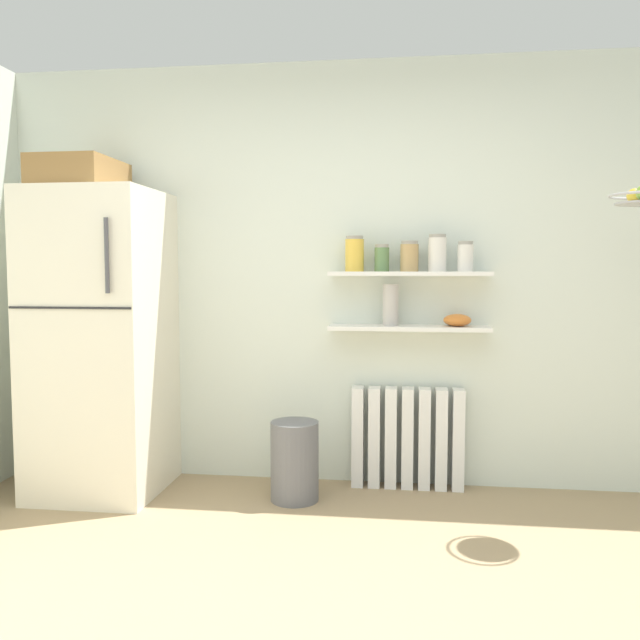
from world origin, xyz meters
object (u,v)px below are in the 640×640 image
storage_jar_1 (382,258)px  trash_bin (295,461)px  storage_jar_0 (355,254)px  storage_jar_2 (409,256)px  vase (391,305)px  shelf_bowl (457,320)px  storage_jar_4 (465,257)px  refrigerator (100,336)px  storage_jar_3 (437,253)px  radiator (407,438)px

storage_jar_1 → trash_bin: size_ratio=0.35×
storage_jar_1 → storage_jar_0: bearing=-180.0°
storage_jar_1 → storage_jar_2: bearing=-0.0°
vase → shelf_bowl: size_ratio=1.52×
storage_jar_4 → trash_bin: storage_jar_4 is taller
refrigerator → trash_bin: 1.37m
storage_jar_0 → storage_jar_1: storage_jar_0 is taller
storage_jar_3 → storage_jar_2: bearing=-180.0°
storage_jar_2 → storage_jar_4: 0.33m
shelf_bowl → trash_bin: (-0.93, -0.28, -0.80)m
storage_jar_0 → storage_jar_3: 0.49m
storage_jar_2 → storage_jar_1: bearing=180.0°
radiator → trash_bin: size_ratio=1.47×
refrigerator → storage_jar_2: size_ratio=10.94×
refrigerator → storage_jar_2: (1.83, 0.25, 0.47)m
storage_jar_2 → storage_jar_3: (0.16, 0.00, 0.02)m
storage_jar_2 → trash_bin: storage_jar_2 is taller
storage_jar_1 → refrigerator: bearing=-171.5°
storage_jar_4 → storage_jar_0: bearing=-180.0°
storage_jar_0 → trash_bin: storage_jar_0 is taller
storage_jar_0 → storage_jar_4: size_ratio=1.20×
storage_jar_4 → vase: (-0.43, -0.00, -0.29)m
storage_jar_2 → vase: size_ratio=0.73×
trash_bin → storage_jar_4: bearing=15.9°
storage_jar_3 → storage_jar_4: (0.16, 0.00, -0.02)m
refrigerator → storage_jar_4: (2.15, 0.25, 0.47)m
radiator → vase: bearing=-164.6°
radiator → storage_jar_0: storage_jar_0 is taller
storage_jar_1 → vase: 0.28m
vase → storage_jar_4: bearing=0.0°
refrigerator → shelf_bowl: refrigerator is taller
storage_jar_4 → shelf_bowl: size_ratio=1.09×
vase → storage_jar_1: bearing=180.0°
storage_jar_2 → shelf_bowl: size_ratio=1.11×
storage_jar_0 → vase: (0.22, 0.00, -0.30)m
radiator → storage_jar_1: (-0.16, -0.03, 1.09)m
trash_bin → storage_jar_2: bearing=23.2°
storage_jar_3 → trash_bin: bearing=-161.1°
radiator → storage_jar_4: size_ratio=3.83×
refrigerator → radiator: 1.95m
refrigerator → trash_bin: (1.18, -0.03, -0.71)m
storage_jar_2 → trash_bin: (-0.65, -0.28, -1.18)m
storage_jar_0 → refrigerator: bearing=-170.6°
refrigerator → vase: 1.74m
storage_jar_1 → storage_jar_3: (0.33, -0.00, 0.03)m
storage_jar_0 → vase: 0.37m
storage_jar_3 → shelf_bowl: storage_jar_3 is taller
refrigerator → storage_jar_2: 1.90m
storage_jar_1 → vase: bearing=-0.0°
storage_jar_3 → vase: 0.41m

